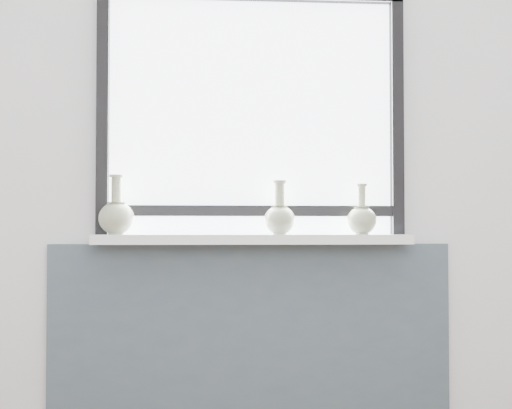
{
  "coord_description": "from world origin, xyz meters",
  "views": [
    {
      "loc": [
        -0.25,
        -1.54,
        0.92
      ],
      "look_at": [
        0.0,
        1.55,
        1.02
      ],
      "focal_mm": 55.0,
      "sensor_mm": 36.0,
      "label": 1
    }
  ],
  "objects": [
    {
      "name": "windowsill",
      "position": [
        0.0,
        1.71,
        0.88
      ],
      "size": [
        1.32,
        0.18,
        0.04
      ],
      "primitive_type": "cube",
      "color": "white",
      "rests_on": "apron_panel"
    },
    {
      "name": "back_wall",
      "position": [
        0.0,
        1.81,
        1.3
      ],
      "size": [
        3.6,
        0.02,
        2.6
      ],
      "primitive_type": "cube",
      "color": "silver",
      "rests_on": "ground"
    },
    {
      "name": "window",
      "position": [
        0.0,
        1.77,
        1.44
      ],
      "size": [
        1.3,
        0.06,
        1.05
      ],
      "color": "black",
      "rests_on": "windowsill"
    },
    {
      "name": "apron_panel",
      "position": [
        0.0,
        1.78,
        0.43
      ],
      "size": [
        1.7,
        0.03,
        0.86
      ],
      "primitive_type": "cube",
      "color": "#414E57",
      "rests_on": "ground"
    },
    {
      "name": "vase_b",
      "position": [
        0.11,
        1.7,
        0.97
      ],
      "size": [
        0.13,
        0.13,
        0.23
      ],
      "rotation": [
        0.0,
        0.0,
        -0.16
      ],
      "color": "#9CA586",
      "rests_on": "windowsill"
    },
    {
      "name": "vase_c",
      "position": [
        0.46,
        1.69,
        0.97
      ],
      "size": [
        0.13,
        0.13,
        0.21
      ],
      "rotation": [
        0.0,
        0.0,
        0.27
      ],
      "color": "#9CA586",
      "rests_on": "windowsill"
    },
    {
      "name": "vase_a",
      "position": [
        -0.56,
        1.69,
        0.98
      ],
      "size": [
        0.15,
        0.15,
        0.24
      ],
      "rotation": [
        0.0,
        0.0,
        0.11
      ],
      "color": "#9CA586",
      "rests_on": "windowsill"
    }
  ]
}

